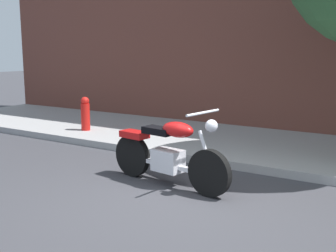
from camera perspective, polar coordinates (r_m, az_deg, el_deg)
The scene contains 4 objects.
ground_plane at distance 5.64m, azimuth 2.19°, elevation -10.05°, with size 60.00×60.00×0.00m, color #38383D.
sidewalk at distance 8.52m, azimuth 13.34°, elevation -2.83°, with size 18.08×3.21×0.14m, color #969696.
motorcycle at distance 6.13m, azimuth 0.02°, elevation -3.71°, with size 2.10×0.73×1.15m.
fire_hydrant at distance 9.81m, azimuth -11.04°, elevation 1.26°, with size 0.20×0.20×0.91m.
Camera 1 is at (2.64, -4.59, 1.96)m, focal length 45.30 mm.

